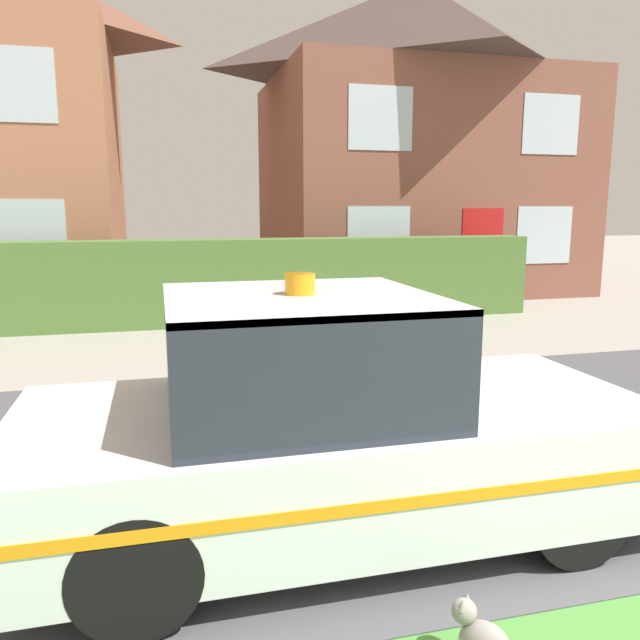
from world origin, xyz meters
name	(u,v)px	position (x,y,z in m)	size (l,w,h in m)	color
road_strip	(430,436)	(0.00, 3.74, 0.01)	(28.00, 5.06, 0.01)	#4C4C51
garden_hedge	(221,282)	(-1.31, 10.07, 0.77)	(12.09, 0.71, 1.55)	#4C7233
police_car	(327,425)	(-1.37, 2.35, 0.72)	(4.04, 1.80, 1.70)	black
cat	(480,638)	(-1.00, 0.97, 0.13)	(0.29, 0.35, 0.31)	gray
house_right	(415,136)	(4.19, 14.24, 3.93)	(7.67, 6.12, 7.70)	brown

